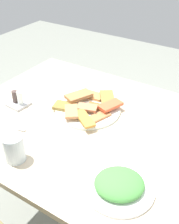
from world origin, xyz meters
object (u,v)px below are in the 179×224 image
at_px(fork, 6,125).
at_px(drinking_glass, 14,148).
at_px(condiment_caddy, 18,101).
at_px(pide_platter, 88,107).
at_px(salad_plate_greens, 119,185).
at_px(paper_napkin, 3,128).
at_px(dining_table, 91,137).

bearing_deg(fork, drinking_glass, 135.68).
bearing_deg(condiment_caddy, pide_platter, -154.80).
xyz_separation_m(pide_platter, drinking_glass, (0.05, 0.41, 0.04)).
bearing_deg(salad_plate_greens, drinking_glass, 11.98).
bearing_deg(paper_napkin, dining_table, -140.82).
relative_size(dining_table, pide_platter, 3.69).
relative_size(salad_plate_greens, fork, 1.24).
bearing_deg(salad_plate_greens, condiment_caddy, -16.71).
relative_size(dining_table, paper_napkin, 8.94).
bearing_deg(dining_table, salad_plate_greens, 136.71).
xyz_separation_m(dining_table, drinking_glass, (0.11, 0.33, 0.13)).
height_order(pide_platter, drinking_glass, drinking_glass).
bearing_deg(fork, paper_napkin, 79.73).
bearing_deg(condiment_caddy, paper_napkin, 113.81).
height_order(salad_plate_greens, drinking_glass, drinking_glass).
relative_size(salad_plate_greens, paper_napkin, 1.78).
bearing_deg(condiment_caddy, fork, 116.32).
bearing_deg(pide_platter, drinking_glass, 83.58).
bearing_deg(drinking_glass, condiment_caddy, -46.96).
xyz_separation_m(drinking_glass, fork, (0.18, -0.12, -0.05)).
distance_m(dining_table, salad_plate_greens, 0.38).
height_order(salad_plate_greens, condiment_caddy, condiment_caddy).
bearing_deg(dining_table, fork, 36.94).
xyz_separation_m(paper_napkin, fork, (0.00, -0.02, 0.00)).
bearing_deg(dining_table, pide_platter, -50.19).
bearing_deg(fork, dining_table, -153.33).
bearing_deg(condiment_caddy, salad_plate_greens, 163.29).
xyz_separation_m(salad_plate_greens, paper_napkin, (0.55, -0.02, -0.02)).
bearing_deg(dining_table, drinking_glass, 72.12).
distance_m(paper_napkin, fork, 0.02).
xyz_separation_m(salad_plate_greens, drinking_glass, (0.38, 0.08, 0.03)).
bearing_deg(paper_napkin, fork, -90.00).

